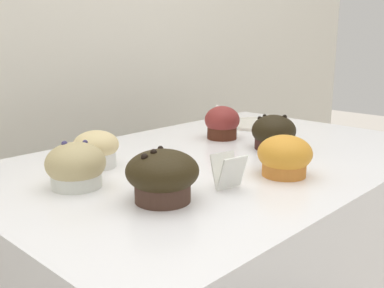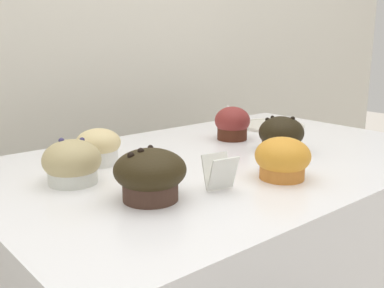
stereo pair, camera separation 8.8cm
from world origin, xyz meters
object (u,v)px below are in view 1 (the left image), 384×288
at_px(muffin_back_left, 274,133).
at_px(muffin_front_left, 285,156).
at_px(muffin_front_center, 222,123).
at_px(muffin_back_center, 162,175).
at_px(muffin_back_right, 76,166).
at_px(serving_plate, 256,124).
at_px(muffin_front_right, 96,149).

xyz_separation_m(muffin_back_left, muffin_front_left, (-0.16, -0.13, 0.00)).
relative_size(muffin_front_center, muffin_front_left, 0.87).
xyz_separation_m(muffin_front_center, muffin_back_center, (-0.40, -0.22, 0.00)).
bearing_deg(muffin_front_left, muffin_back_center, 165.13).
bearing_deg(muffin_front_center, muffin_back_right, -172.54).
height_order(muffin_back_left, serving_plate, muffin_back_left).
height_order(muffin_front_center, muffin_back_right, muffin_front_center).
height_order(muffin_front_right, muffin_back_center, muffin_back_center).
bearing_deg(serving_plate, muffin_back_center, -157.08).
distance_m(muffin_front_right, serving_plate, 0.56).
distance_m(muffin_back_left, muffin_back_center, 0.41).
distance_m(muffin_back_right, serving_plate, 0.66).
xyz_separation_m(muffin_front_center, muffin_back_left, (0.00, -0.15, -0.00)).
distance_m(muffin_front_center, muffin_back_right, 0.46).
distance_m(muffin_back_right, muffin_back_center, 0.17).
xyz_separation_m(muffin_front_left, serving_plate, (0.35, 0.32, -0.03)).
bearing_deg(muffin_front_left, muffin_front_center, 61.10).
relative_size(muffin_front_center, muffin_back_right, 0.86).
distance_m(muffin_front_center, muffin_back_center, 0.45).
distance_m(muffin_back_left, muffin_front_left, 0.20).
xyz_separation_m(muffin_back_right, serving_plate, (0.65, 0.10, -0.03)).
height_order(muffin_front_right, serving_plate, muffin_front_right).
relative_size(muffin_back_left, muffin_front_right, 1.12).
xyz_separation_m(muffin_front_right, muffin_back_center, (-0.04, -0.23, 0.01)).
distance_m(muffin_back_left, muffin_front_right, 0.40).
bearing_deg(muffin_front_left, serving_plate, 42.06).
bearing_deg(muffin_back_left, muffin_front_left, -140.54).
bearing_deg(muffin_back_center, muffin_front_center, 28.38).
relative_size(muffin_front_left, muffin_front_right, 1.12).
bearing_deg(muffin_front_center, muffin_front_right, 177.18).
distance_m(muffin_back_center, serving_plate, 0.65).
xyz_separation_m(muffin_front_center, muffin_front_right, (-0.36, 0.02, -0.00)).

